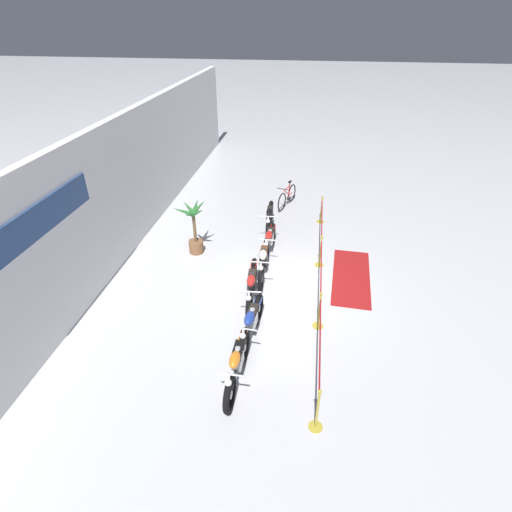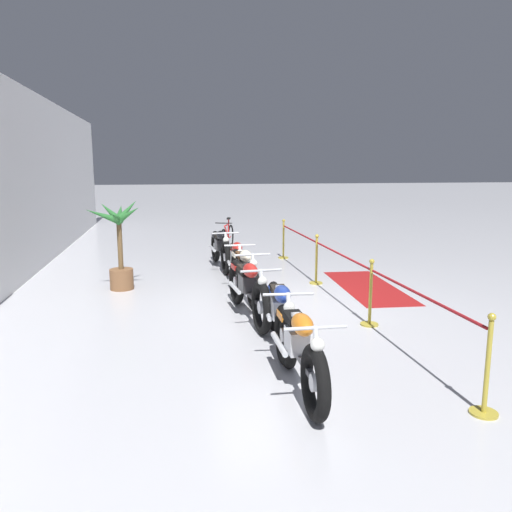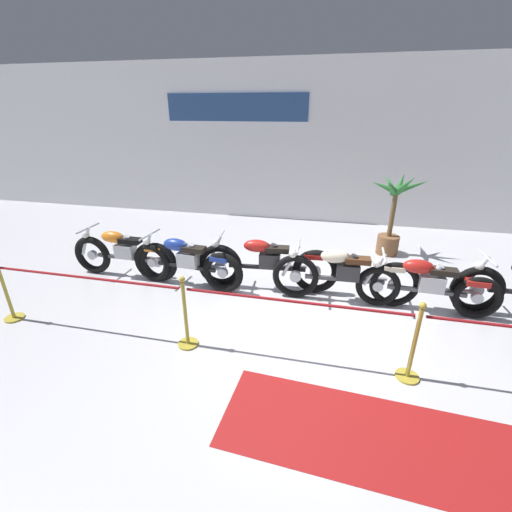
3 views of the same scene
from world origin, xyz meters
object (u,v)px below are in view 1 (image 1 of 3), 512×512
Objects in this scene: motorcycle_red_4 at (269,241)px; bicycle at (287,197)px; floor_banner at (351,277)px; potted_palm_left_of_row at (194,229)px; stanchion_mid_right at (320,256)px; stanchion_far_right at (321,214)px; stanchion_mid_left at (319,315)px; motorcycle_orange_0 at (237,365)px; motorcycle_red_2 at (251,287)px; motorcycle_cream_3 at (263,261)px; motorcycle_blue_1 at (251,324)px; motorcycle_black_5 at (269,219)px; stanchion_far_left at (320,300)px.

bicycle reaches higher than motorcycle_red_4.
floor_banner is at bearing -110.72° from motorcycle_red_4.
bicycle is 4.90m from potted_palm_left_of_row.
stanchion_mid_right is 3.01m from stanchion_far_right.
stanchion_mid_left is at bearing -169.18° from bicycle.
motorcycle_red_2 is (2.73, 0.12, 0.02)m from motorcycle_orange_0.
bicycle is at bearing -32.99° from potted_palm_left_of_row.
motorcycle_red_2 is 1.05× the size of motorcycle_cream_3.
floor_banner is at bearing -154.16° from bicycle.
stanchion_mid_left and stanchion_far_right have the same top height.
stanchion_mid_left and stanchion_mid_right have the same top height.
motorcycle_red_2 is 1.96m from stanchion_mid_left.
stanchion_mid_left is at bearing 180.00° from stanchion_mid_right.
motorcycle_cream_3 reaches higher than motorcycle_orange_0.
potted_palm_left_of_row is (-4.09, 2.65, 0.48)m from bicycle.
motorcycle_blue_1 is 0.91× the size of motorcycle_cream_3.
stanchion_far_left reaches higher than motorcycle_black_5.
stanchion_far_right is at bearing 0.00° from stanchion_mid_right.
bicycle is (5.09, -0.30, -0.10)m from motorcycle_cream_3.
floor_banner is (-0.72, -4.98, -0.87)m from potted_palm_left_of_row.
floor_banner is at bearing -117.35° from stanchion_mid_right.
potted_palm_left_of_row reaches higher than floor_banner.
stanchion_far_left is at bearing -139.28° from motorcycle_cream_3.
motorcycle_orange_0 is 1.01× the size of motorcycle_red_4.
motorcycle_cream_3 is 2.26× the size of stanchion_mid_right.
motorcycle_cream_3 is at bearing 176.65° from bicycle.
stanchion_far_left is 8.37× the size of stanchion_mid_right.
stanchion_far_right reaches higher than motorcycle_red_2.
potted_palm_left_of_row is 0.61× the size of floor_banner.
motorcycle_orange_0 is 2.06× the size of stanchion_mid_right.
motorcycle_black_5 reaches higher than motorcycle_blue_1.
stanchion_mid_right is (-0.48, -1.63, -0.11)m from motorcycle_red_4.
motorcycle_blue_1 is 2.06× the size of stanchion_mid_right.
stanchion_mid_right is at bearing -162.38° from bicycle.
stanchion_far_right is at bearing -19.48° from motorcycle_red_2.
motorcycle_blue_1 is 1.81m from stanchion_far_left.
motorcycle_red_4 is 0.24× the size of stanchion_far_left.
motorcycle_red_2 reaches higher than motorcycle_orange_0.
stanchion_mid_left is (1.99, -1.69, -0.11)m from motorcycle_orange_0.
motorcycle_cream_3 is 4.14m from stanchion_far_right.
motorcycle_red_4 is at bearing -173.42° from motorcycle_black_5.
stanchion_mid_right is at bearing 180.00° from stanchion_far_right.
potted_palm_left_of_row is 5.11m from floor_banner.
potted_palm_left_of_row is at bearing 66.96° from motorcycle_cream_3.
stanchion_far_left is at bearing -168.97° from bicycle.
stanchion_far_left is 0.39m from stanchion_mid_left.
floor_banner is (-3.51, -0.96, -0.35)m from stanchion_far_right.
motorcycle_blue_1 is at bearing 166.31° from stanchion_far_right.
motorcycle_cream_3 reaches higher than motorcycle_red_4.
potted_palm_left_of_row is at bearing 32.86° from motorcycle_blue_1.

